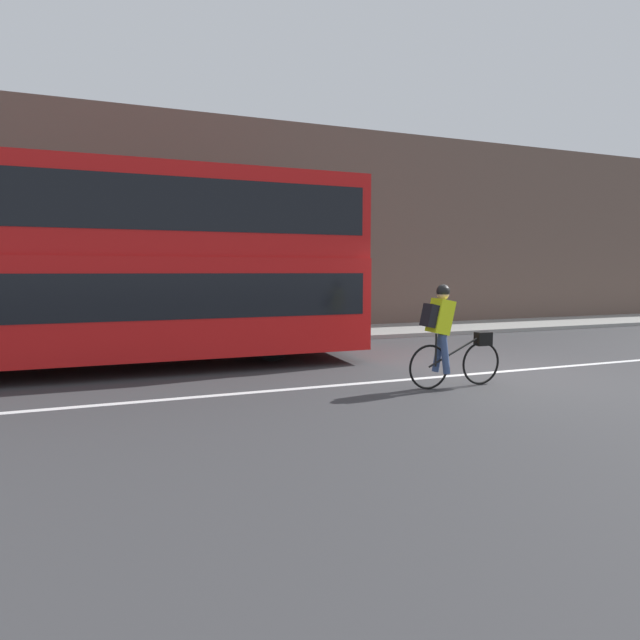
% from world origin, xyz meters
% --- Properties ---
extents(ground_plane, '(80.00, 80.00, 0.00)m').
position_xyz_m(ground_plane, '(0.00, 0.00, 0.00)').
color(ground_plane, '#38383A').
extents(road_center_line, '(50.00, 0.14, 0.01)m').
position_xyz_m(road_center_line, '(0.00, 0.11, 0.00)').
color(road_center_line, silver).
rests_on(road_center_line, ground_plane).
extents(sidewalk_curb, '(60.00, 2.60, 0.12)m').
position_xyz_m(sidewalk_curb, '(0.00, 6.23, 0.06)').
color(sidewalk_curb, gray).
rests_on(sidewalk_curb, ground_plane).
extents(building_facade, '(60.00, 0.30, 6.36)m').
position_xyz_m(building_facade, '(0.00, 7.68, 3.18)').
color(building_facade, brown).
rests_on(building_facade, ground_plane).
extents(bus, '(9.22, 2.43, 3.76)m').
position_xyz_m(bus, '(-6.31, 2.83, 2.09)').
color(bus, black).
rests_on(bus, ground_plane).
extents(cyclist_on_bike, '(1.70, 0.32, 1.66)m').
position_xyz_m(cyclist_on_bike, '(-1.44, -0.62, 0.89)').
color(cyclist_on_bike, black).
rests_on(cyclist_on_bike, ground_plane).
extents(street_sign_post, '(0.36, 0.09, 2.42)m').
position_xyz_m(street_sign_post, '(-0.57, 6.09, 1.47)').
color(street_sign_post, '#59595B').
rests_on(street_sign_post, sidewalk_curb).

